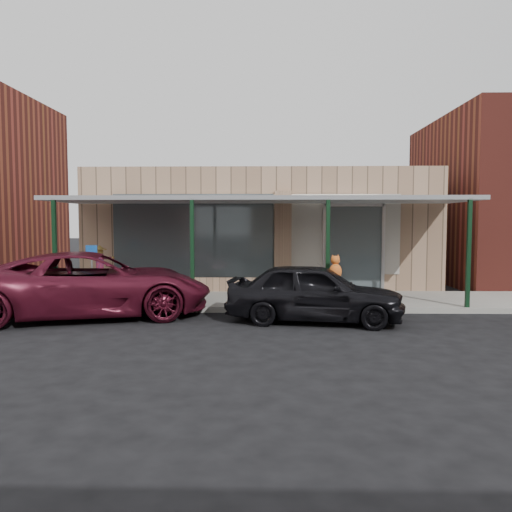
{
  "coord_description": "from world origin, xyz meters",
  "views": [
    {
      "loc": [
        0.19,
        -11.06,
        2.43
      ],
      "look_at": [
        -0.11,
        2.6,
        1.47
      ],
      "focal_mm": 35.0,
      "sensor_mm": 36.0,
      "label": 1
    }
  ],
  "objects_px": {
    "parked_sedan": "(315,292)",
    "car_maroon": "(92,284)",
    "handicap_sign": "(92,266)",
    "barrel_pumpkin": "(277,289)",
    "barrel_scarecrow": "(100,278)"
  },
  "relations": [
    {
      "from": "handicap_sign",
      "to": "parked_sedan",
      "type": "relative_size",
      "value": 0.36
    },
    {
      "from": "barrel_pumpkin",
      "to": "parked_sedan",
      "type": "height_order",
      "value": "parked_sedan"
    },
    {
      "from": "barrel_scarecrow",
      "to": "handicap_sign",
      "type": "height_order",
      "value": "handicap_sign"
    },
    {
      "from": "handicap_sign",
      "to": "parked_sedan",
      "type": "xyz_separation_m",
      "value": [
        6.07,
        -1.91,
        -0.46
      ]
    },
    {
      "from": "parked_sedan",
      "to": "car_maroon",
      "type": "distance_m",
      "value": 5.61
    },
    {
      "from": "handicap_sign",
      "to": "car_maroon",
      "type": "xyz_separation_m",
      "value": [
        0.49,
        -1.36,
        -0.35
      ]
    },
    {
      "from": "barrel_pumpkin",
      "to": "handicap_sign",
      "type": "bearing_deg",
      "value": -172.23
    },
    {
      "from": "handicap_sign",
      "to": "parked_sedan",
      "type": "height_order",
      "value": "handicap_sign"
    },
    {
      "from": "parked_sedan",
      "to": "car_maroon",
      "type": "xyz_separation_m",
      "value": [
        -5.59,
        0.55,
        0.11
      ]
    },
    {
      "from": "barrel_pumpkin",
      "to": "car_maroon",
      "type": "bearing_deg",
      "value": -156.36
    },
    {
      "from": "handicap_sign",
      "to": "barrel_pumpkin",
      "type": "bearing_deg",
      "value": 13.07
    },
    {
      "from": "barrel_pumpkin",
      "to": "parked_sedan",
      "type": "relative_size",
      "value": 0.18
    },
    {
      "from": "handicap_sign",
      "to": "car_maroon",
      "type": "height_order",
      "value": "handicap_sign"
    },
    {
      "from": "handicap_sign",
      "to": "parked_sedan",
      "type": "bearing_deg",
      "value": -12.13
    },
    {
      "from": "car_maroon",
      "to": "handicap_sign",
      "type": "bearing_deg",
      "value": 4.55
    }
  ]
}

